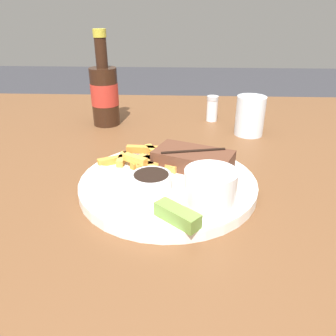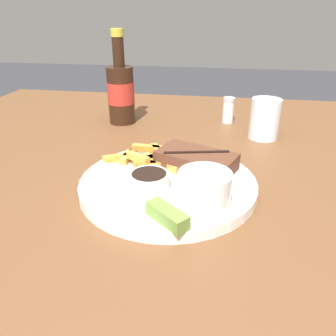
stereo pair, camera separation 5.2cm
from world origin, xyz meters
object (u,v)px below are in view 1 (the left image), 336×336
object	(u,v)px
dinner_plate	(168,184)
fork_utensil	(126,172)
drinking_glass	(250,116)
coleslaw_cup	(210,186)
pickle_spear	(177,215)
beer_bottle	(105,93)
steak_portion	(193,159)
salt_shaker	(212,108)
dipping_sauce_cup	(151,181)

from	to	relation	value
dinner_plate	fork_utensil	bearing A→B (deg)	164.92
drinking_glass	coleslaw_cup	bearing A→B (deg)	-108.48
drinking_glass	dinner_plate	bearing A→B (deg)	-123.41
pickle_spear	beer_bottle	size ratio (longest dim) A/B	0.28
steak_portion	salt_shaker	world-z (taller)	salt_shaker
dipping_sauce_cup	drinking_glass	size ratio (longest dim) A/B	0.68
fork_utensil	dipping_sauce_cup	bearing A→B (deg)	-32.32
steak_portion	salt_shaker	bearing A→B (deg)	80.09
steak_portion	pickle_spear	world-z (taller)	steak_portion
steak_portion	coleslaw_cup	world-z (taller)	coleslaw_cup
steak_portion	pickle_spear	size ratio (longest dim) A/B	2.34
dinner_plate	coleslaw_cup	size ratio (longest dim) A/B	3.91
coleslaw_cup	drinking_glass	bearing A→B (deg)	71.52
pickle_spear	salt_shaker	xyz separation A→B (m)	(0.08, 0.48, 0.00)
dipping_sauce_cup	salt_shaker	bearing A→B (deg)	73.19
dipping_sauce_cup	pickle_spear	xyz separation A→B (m)	(0.04, -0.08, -0.00)
beer_bottle	drinking_glass	world-z (taller)	beer_bottle
steak_portion	fork_utensil	xyz separation A→B (m)	(-0.11, -0.03, -0.01)
fork_utensil	coleslaw_cup	bearing A→B (deg)	-19.65
salt_shaker	pickle_spear	bearing A→B (deg)	-99.33
steak_portion	salt_shaker	xyz separation A→B (m)	(0.06, 0.32, 0.00)
dipping_sauce_cup	steak_portion	bearing A→B (deg)	51.25
coleslaw_cup	drinking_glass	world-z (taller)	drinking_glass
dinner_plate	steak_portion	world-z (taller)	steak_portion
dipping_sauce_cup	drinking_glass	distance (m)	0.36
steak_portion	coleslaw_cup	bearing A→B (deg)	-80.29
pickle_spear	coleslaw_cup	bearing A→B (deg)	43.99
coleslaw_cup	salt_shaker	bearing A→B (deg)	85.47
steak_portion	drinking_glass	world-z (taller)	drinking_glass
dinner_plate	pickle_spear	bearing A→B (deg)	-81.38
fork_utensil	beer_bottle	xyz separation A→B (m)	(-0.10, 0.31, 0.06)
coleslaw_cup	drinking_glass	xyz separation A→B (m)	(0.11, 0.34, -0.00)
drinking_glass	salt_shaker	distance (m)	0.13
beer_bottle	coleslaw_cup	bearing A→B (deg)	-59.59
fork_utensil	salt_shaker	bearing A→B (deg)	79.07
pickle_spear	fork_utensil	bearing A→B (deg)	123.45
dipping_sauce_cup	beer_bottle	size ratio (longest dim) A/B	0.27
pickle_spear	drinking_glass	size ratio (longest dim) A/B	0.71
steak_portion	dipping_sauce_cup	bearing A→B (deg)	-128.75
pickle_spear	drinking_glass	distance (m)	0.41
dinner_plate	drinking_glass	size ratio (longest dim) A/B	3.19
coleslaw_cup	salt_shaker	xyz separation A→B (m)	(0.03, 0.44, -0.02)
steak_portion	beer_bottle	world-z (taller)	beer_bottle
steak_portion	beer_bottle	xyz separation A→B (m)	(-0.21, 0.28, 0.05)
dipping_sauce_cup	fork_utensil	world-z (taller)	dipping_sauce_cup
dinner_plate	pickle_spear	xyz separation A→B (m)	(0.02, -0.12, 0.02)
dinner_plate	salt_shaker	world-z (taller)	salt_shaker
salt_shaker	fork_utensil	bearing A→B (deg)	-116.02
steak_portion	coleslaw_cup	distance (m)	0.12
dinner_plate	drinking_glass	xyz separation A→B (m)	(0.18, 0.27, 0.04)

